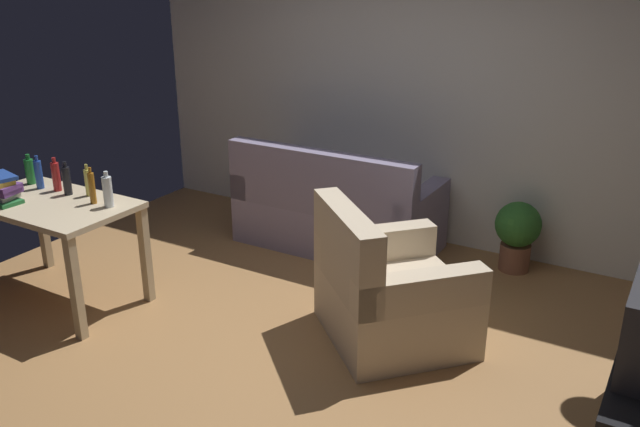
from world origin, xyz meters
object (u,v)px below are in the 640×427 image
at_px(desk, 52,216).
at_px(potted_plant, 517,231).
at_px(couch, 335,213).
at_px(bottle_red, 56,176).
at_px(armchair, 387,293).
at_px(bottle_clear, 108,191).
at_px(bottle_green, 30,171).
at_px(bottle_dark, 67,180).
at_px(book_stack, 0,189).
at_px(bottle_squat, 88,182).
at_px(bottle_blue, 39,174).
at_px(bottle_amber, 92,188).

xyz_separation_m(desk, potted_plant, (2.73, 2.17, -0.32)).
xyz_separation_m(couch, bottle_red, (-1.40, -1.67, 0.56)).
relative_size(armchair, bottle_clear, 4.90).
relative_size(bottle_green, bottle_dark, 0.93).
height_order(bottle_dark, book_stack, bottle_dark).
height_order(armchair, bottle_green, bottle_green).
bearing_deg(desk, bottle_squat, 57.33).
distance_m(couch, bottle_blue, 2.36).
xyz_separation_m(potted_plant, bottle_clear, (-2.28, -2.03, 0.54)).
relative_size(couch, bottle_squat, 7.27).
distance_m(armchair, bottle_dark, 2.40).
distance_m(couch, desk, 2.27).
distance_m(armchair, bottle_clear, 2.00).
height_order(desk, bottle_red, bottle_red).
xyz_separation_m(bottle_red, bottle_amber, (0.44, -0.06, 0.00)).
distance_m(bottle_amber, book_stack, 0.64).
relative_size(couch, potted_plant, 2.95).
bearing_deg(couch, bottle_clear, 64.75).
xyz_separation_m(bottle_red, book_stack, (-0.12, -0.37, -0.01)).
bearing_deg(bottle_amber, bottle_squat, 146.86).
height_order(bottle_squat, bottle_clear, bottle_clear).
bearing_deg(bottle_squat, potted_plant, 36.92).
distance_m(couch, bottle_squat, 2.05).
bearing_deg(bottle_blue, bottle_amber, -3.16).
bearing_deg(bottle_amber, bottle_clear, 2.60).
bearing_deg(bottle_green, bottle_squat, 2.76).
relative_size(bottle_red, bottle_squat, 1.07).
bearing_deg(armchair, book_stack, 62.41).
bearing_deg(bottle_clear, bottle_dark, 175.68).
relative_size(desk, potted_plant, 2.12).
bearing_deg(bottle_red, bottle_dark, -8.61).
height_order(armchair, bottle_red, bottle_red).
bearing_deg(bottle_green, desk, -24.11).
xyz_separation_m(armchair, bottle_green, (-2.72, -0.51, 0.54)).
relative_size(desk, bottle_green, 5.30).
bearing_deg(desk, bottle_green, 156.44).
xyz_separation_m(desk, bottle_red, (-0.14, 0.19, 0.22)).
bearing_deg(bottle_squat, couch, 55.73).
distance_m(bottle_green, bottle_blue, 0.16).
distance_m(armchair, bottle_squat, 2.25).
height_order(potted_plant, armchair, armchair).
xyz_separation_m(bottle_squat, bottle_amber, (0.15, -0.10, 0.01)).
height_order(desk, bottle_dark, bottle_dark).
bearing_deg(desk, book_stack, -144.28).
relative_size(bottle_dark, bottle_squat, 1.05).
bearing_deg(book_stack, bottle_dark, 53.65).
xyz_separation_m(bottle_green, bottle_red, (0.31, -0.01, 0.01)).
height_order(potted_plant, bottle_green, bottle_green).
height_order(bottle_red, bottle_clear, bottle_clear).
relative_size(armchair, bottle_amber, 4.77).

